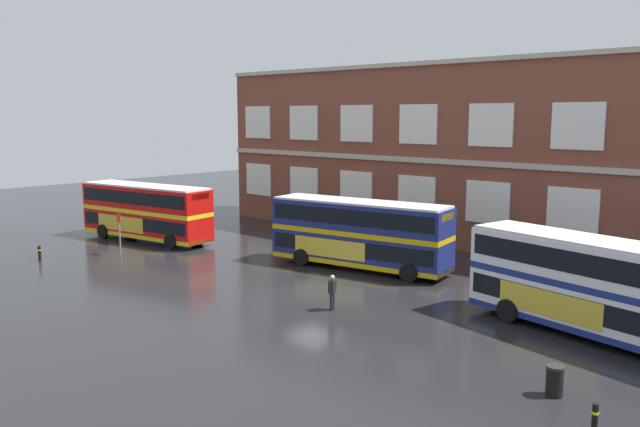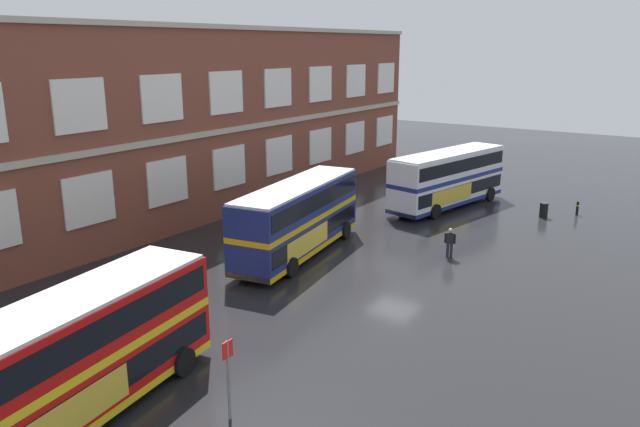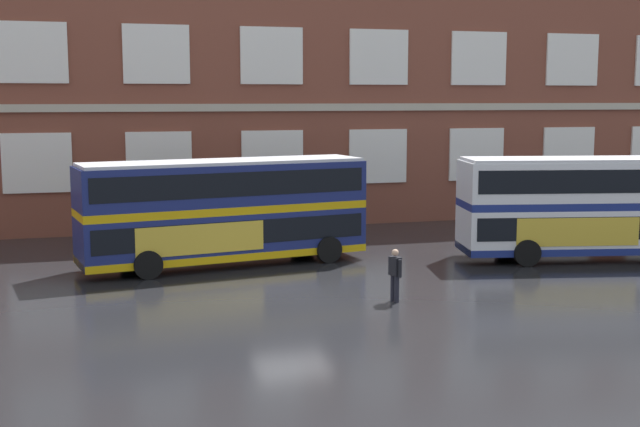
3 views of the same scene
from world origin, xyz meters
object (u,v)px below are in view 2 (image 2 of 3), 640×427
bus_stand_flag (228,372)px  safety_bollard_west (577,208)px  station_litter_bin (544,210)px  double_decker_far (448,178)px  waiting_passenger (450,242)px  double_decker_middle (298,218)px  double_decker_near (67,361)px

bus_stand_flag → safety_bollard_west: size_ratio=2.84×
station_litter_bin → double_decker_far: bearing=99.3°
waiting_passenger → bus_stand_flag: bearing=-179.1°
double_decker_middle → double_decker_far: bearing=-10.7°
double_decker_far → bus_stand_flag: double_decker_far is taller
double_decker_far → waiting_passenger: bearing=-156.4°
waiting_passenger → station_litter_bin: 11.66m
double_decker_far → station_litter_bin: bearing=-80.7°
double_decker_near → waiting_passenger: (21.21, -3.60, -1.22)m
double_decker_far → station_litter_bin: (1.09, -6.62, -1.63)m
safety_bollard_west → double_decker_near: bearing=167.8°
double_decker_near → double_decker_middle: size_ratio=1.00×
double_decker_middle → station_litter_bin: 18.38m
waiting_passenger → safety_bollard_west: (13.37, -3.87, -0.44)m
double_decker_middle → double_decker_far: same height
bus_stand_flag → double_decker_far: bearing=9.5°
double_decker_near → waiting_passenger: 21.54m
safety_bollard_west → waiting_passenger: bearing=163.8°
double_decker_far → double_decker_middle: bearing=169.3°
double_decker_middle → double_decker_far: (14.63, -2.75, 0.00)m
bus_stand_flag → safety_bollard_west: bus_stand_flag is taller
double_decker_middle → safety_bollard_west: size_ratio=11.86×
waiting_passenger → station_litter_bin: size_ratio=1.65×
double_decker_near → double_decker_middle: same height
station_litter_bin → safety_bollard_west: size_ratio=1.08×
waiting_passenger → bus_stand_flag: 18.30m
double_decker_near → station_litter_bin: (32.67, -5.69, -1.63)m
waiting_passenger → double_decker_far: bearing=23.6°
safety_bollard_west → bus_stand_flag: bearing=173.5°
double_decker_far → safety_bollard_west: double_decker_far is taller
double_decker_near → station_litter_bin: double_decker_near is taller
bus_stand_flag → waiting_passenger: bearing=0.9°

